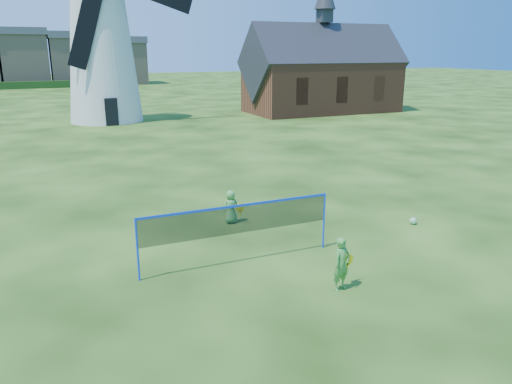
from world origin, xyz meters
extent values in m
plane|color=black|center=(0.00, 0.00, 0.00)|extent=(220.00, 220.00, 0.00)
cube|color=black|center=(-0.27, 25.02, 0.98)|extent=(0.89, 0.11, 1.96)
cube|color=black|center=(-0.27, 25.56, 4.45)|extent=(0.62, 0.11, 0.80)
cube|color=black|center=(-0.27, 25.99, 7.29)|extent=(0.53, 0.11, 0.71)
cube|color=black|center=(-1.33, 25.55, 7.01)|extent=(3.09, 0.09, 6.31)
cube|color=brown|center=(17.77, 26.27, 2.11)|extent=(12.64, 6.32, 4.21)
cube|color=#2D3035|center=(17.77, 26.27, 4.21)|extent=(13.27, 6.44, 6.44)
cube|color=#2D3035|center=(17.77, 26.27, 7.96)|extent=(1.05, 1.05, 1.05)
cube|color=black|center=(14.08, 23.16, 2.11)|extent=(1.05, 0.11, 2.11)
cube|color=black|center=(17.77, 23.16, 2.11)|extent=(1.05, 0.11, 2.11)
cube|color=black|center=(21.45, 23.16, 2.11)|extent=(1.05, 0.11, 2.11)
cylinder|color=blue|center=(-3.24, -0.51, 0.78)|extent=(0.05, 0.05, 1.55)
cylinder|color=blue|center=(1.76, -0.51, 0.78)|extent=(0.05, 0.05, 1.55)
cube|color=black|center=(-0.74, -0.51, 1.15)|extent=(5.00, 0.01, 0.70)
cube|color=blue|center=(-0.74, -0.51, 1.52)|extent=(5.00, 0.02, 0.06)
imported|color=#45963C|center=(0.85, -2.79, 0.62)|extent=(0.52, 0.41, 1.24)
cylinder|color=yellow|center=(1.13, -2.61, 0.60)|extent=(0.28, 0.02, 0.28)
cube|color=yellow|center=(1.13, -2.61, 0.43)|extent=(0.03, 0.02, 0.20)
imported|color=#52A04D|center=(0.17, 2.38, 0.52)|extent=(0.52, 0.35, 1.05)
cylinder|color=yellow|center=(0.39, 2.16, 0.54)|extent=(0.28, 0.02, 0.28)
cube|color=yellow|center=(0.39, 2.16, 0.37)|extent=(0.03, 0.02, 0.20)
sphere|color=green|center=(5.30, -0.02, 0.11)|extent=(0.22, 0.22, 0.22)
cube|color=tan|center=(-6.00, 72.00, 3.67)|extent=(6.26, 8.00, 7.34)
cube|color=#4C4C54|center=(-6.00, 72.00, 7.84)|extent=(6.56, 8.40, 1.00)
cube|color=tan|center=(0.55, 72.00, 3.45)|extent=(6.26, 8.00, 6.91)
cube|color=#4C4C54|center=(0.55, 72.00, 7.41)|extent=(6.56, 8.40, 1.00)
cube|color=tan|center=(7.66, 72.00, 3.12)|extent=(7.36, 8.00, 6.25)
cube|color=#4C4C54|center=(7.66, 72.00, 6.75)|extent=(7.66, 8.40, 1.00)
camera|label=1|loc=(-4.94, -11.23, 5.21)|focal=34.44mm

